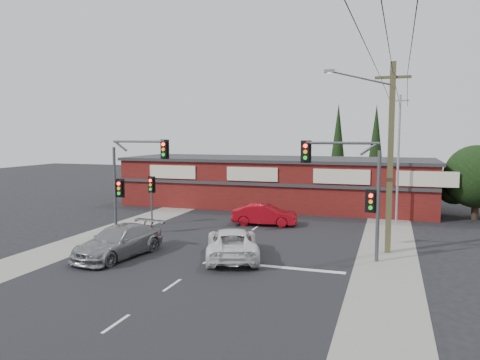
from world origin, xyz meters
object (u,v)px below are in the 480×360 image
(shop_building, at_px, (276,182))
(utility_pole, at_px, (388,151))
(white_suv, at_px, (232,243))
(silver_suv, at_px, (119,242))
(red_sedan, at_px, (265,215))

(shop_building, bearing_deg, utility_pole, -56.24)
(white_suv, xyz_separation_m, shop_building, (-1.96, 17.52, 1.37))
(silver_suv, relative_size, shop_building, 0.20)
(white_suv, bearing_deg, red_sedan, -105.57)
(silver_suv, xyz_separation_m, red_sedan, (4.96, 10.45, -0.06))
(white_suv, relative_size, red_sedan, 1.23)
(white_suv, bearing_deg, utility_pole, -174.35)
(red_sedan, bearing_deg, utility_pole, -129.83)
(silver_suv, bearing_deg, shop_building, 88.21)
(silver_suv, xyz_separation_m, shop_building, (3.65, 19.16, 1.34))
(red_sedan, distance_m, utility_pole, 10.70)
(shop_building, height_order, utility_pole, utility_pole)
(white_suv, distance_m, utility_pole, 9.41)
(shop_building, distance_m, utility_pole, 17.15)
(silver_suv, distance_m, utility_pole, 14.73)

